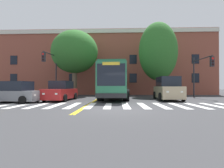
# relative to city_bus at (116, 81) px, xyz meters

# --- Properties ---
(ground_plane) EXTENTS (120.00, 120.00, 0.00)m
(ground_plane) POSITION_rel_city_bus_xyz_m (0.10, -9.60, -1.90)
(ground_plane) COLOR #38383A
(crosswalk) EXTENTS (16.19, 4.17, 0.01)m
(crosswalk) POSITION_rel_city_bus_xyz_m (0.21, -7.45, -1.89)
(crosswalk) COLOR white
(crosswalk) RESTS_ON ground
(lane_line_yellow_inner) EXTENTS (0.12, 36.00, 0.01)m
(lane_line_yellow_inner) POSITION_rel_city_bus_xyz_m (-1.90, 6.55, -1.89)
(lane_line_yellow_inner) COLOR gold
(lane_line_yellow_inner) RESTS_ON ground
(lane_line_yellow_outer) EXTENTS (0.12, 36.00, 0.01)m
(lane_line_yellow_outer) POSITION_rel_city_bus_xyz_m (-1.74, 6.55, -1.89)
(lane_line_yellow_outer) COLOR gold
(lane_line_yellow_outer) RESTS_ON ground
(city_bus) EXTENTS (3.16, 12.55, 3.45)m
(city_bus) POSITION_rel_city_bus_xyz_m (0.00, 0.00, 0.00)
(city_bus) COLOR #28704C
(city_bus) RESTS_ON ground
(car_red_near_lane) EXTENTS (2.21, 4.72, 1.81)m
(car_red_near_lane) POSITION_rel_city_bus_xyz_m (-5.03, -3.41, -1.07)
(car_red_near_lane) COLOR #AD1E1E
(car_red_near_lane) RESTS_ON ground
(car_tan_far_lane) EXTENTS (2.31, 4.82, 2.22)m
(car_tan_far_lane) POSITION_rel_city_bus_xyz_m (5.02, -2.49, -0.84)
(car_tan_far_lane) COLOR tan
(car_tan_far_lane) RESTS_ON ground
(car_navy_behind_bus) EXTENTS (2.18, 4.83, 2.24)m
(car_navy_behind_bus) POSITION_rel_city_bus_xyz_m (-0.46, 10.89, -0.84)
(car_navy_behind_bus) COLOR navy
(car_navy_behind_bus) RESTS_ON ground
(car_grey_cross_street) EXTENTS (4.13, 2.41, 1.73)m
(car_grey_cross_street) POSITION_rel_city_bus_xyz_m (-7.96, -5.58, -1.10)
(car_grey_cross_street) COLOR slate
(car_grey_cross_street) RESTS_ON ground
(traffic_light_near_corner) EXTENTS (0.39, 4.20, 4.83)m
(traffic_light_near_corner) POSITION_rel_city_bus_xyz_m (9.58, 0.50, 1.38)
(traffic_light_near_corner) COLOR #28282D
(traffic_light_near_corner) RESTS_ON ground
(traffic_light_far_corner) EXTENTS (0.52, 3.32, 5.68)m
(traffic_light_far_corner) POSITION_rel_city_bus_xyz_m (-7.68, 0.91, 1.83)
(traffic_light_far_corner) COLOR #28282D
(traffic_light_far_corner) RESTS_ON ground
(street_tree_curbside_large) EXTENTS (5.14, 4.84, 9.49)m
(street_tree_curbside_large) POSITION_rel_city_bus_xyz_m (5.32, 2.98, 3.86)
(street_tree_curbside_large) COLOR #4C3D2D
(street_tree_curbside_large) RESTS_ON ground
(street_tree_curbside_small) EXTENTS (8.79, 8.85, 8.71)m
(street_tree_curbside_small) POSITION_rel_city_bus_xyz_m (-5.57, 3.52, 3.97)
(street_tree_curbside_small) COLOR brown
(street_tree_curbside_small) RESTS_ON ground
(building_facade) EXTENTS (34.97, 8.36, 10.20)m
(building_facade) POSITION_rel_city_bus_xyz_m (-2.16, 11.33, 3.21)
(building_facade) COLOR brown
(building_facade) RESTS_ON ground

